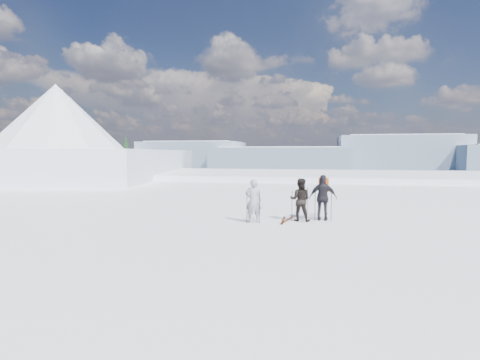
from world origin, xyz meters
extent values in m
plane|color=white|center=(0.00, 60.00, -17.50)|extent=(220.00, 208.01, 71.62)
cube|color=white|center=(0.00, 30.00, -6.50)|extent=(180.00, 16.00, 14.00)
plane|color=#20374B|center=(0.00, 290.00, -30.00)|extent=(820.00, 820.00, 0.00)
cube|color=slate|center=(-280.00, 440.00, -13.00)|extent=(150.00, 80.00, 34.00)
cube|color=white|center=(-280.00, 440.00, 1.00)|extent=(127.50, 70.00, 8.00)
cube|color=slate|center=(-160.00, 470.00, -7.00)|extent=(130.00, 80.00, 46.00)
cube|color=white|center=(-160.00, 470.00, 13.00)|extent=(110.50, 70.00, 8.00)
cube|color=slate|center=(-40.00, 440.00, -11.00)|extent=(160.00, 80.00, 38.00)
cube|color=white|center=(-40.00, 440.00, 5.00)|extent=(136.00, 70.00, 8.00)
cube|color=slate|center=(100.00, 470.00, -4.00)|extent=(140.00, 80.00, 52.00)
cube|color=white|center=(100.00, 470.00, 19.00)|extent=(119.00, 70.00, 8.00)
cube|color=white|center=(-28.00, 28.00, -5.00)|extent=(29.19, 35.68, 16.00)
cone|color=white|center=(-25.00, 22.00, 5.00)|extent=(18.00, 18.00, 9.00)
cone|color=white|center=(-33.00, 32.00, 1.00)|extent=(16.00, 16.00, 8.00)
cube|color=#2D2B28|center=(-22.00, 36.00, -9.00)|extent=(21.55, 17.87, 14.25)
cone|color=black|center=(-20.00, 30.00, -2.50)|extent=(6.16, 6.16, 11.00)
cone|color=black|center=(-22.00, 28.00, -3.50)|extent=(5.04, 5.04, 9.00)
cone|color=black|center=(-19.00, 35.00, -3.00)|extent=(5.60, 5.60, 10.00)
cone|color=black|center=(-18.00, 32.00, -3.00)|extent=(5.60, 5.60, 10.00)
cone|color=black|center=(-24.00, 34.00, -1.50)|extent=(7.28, 7.28, 13.00)
cone|color=black|center=(-25.00, 31.00, -2.50)|extent=(6.16, 6.16, 11.00)
imported|color=gray|center=(-1.95, 2.83, 0.85)|extent=(0.66, 0.47, 1.71)
imported|color=black|center=(-0.18, 3.52, 0.85)|extent=(0.90, 0.73, 1.71)
imported|color=black|center=(0.72, 3.84, 0.92)|extent=(1.11, 0.54, 1.84)
cube|color=#CE4A13|center=(0.74, 4.09, 2.13)|extent=(0.41, 0.25, 0.57)
cylinder|color=black|center=(-2.18, 2.70, 0.63)|extent=(0.02, 0.02, 1.25)
cylinder|color=black|center=(-1.69, 2.77, 0.64)|extent=(0.02, 0.02, 1.27)
cylinder|color=black|center=(-0.50, 3.48, 0.61)|extent=(0.02, 0.02, 1.21)
cylinder|color=black|center=(0.10, 3.45, 0.67)|extent=(0.02, 0.02, 1.35)
cylinder|color=black|center=(0.41, 3.77, 0.59)|extent=(0.02, 0.02, 1.18)
cylinder|color=black|center=(1.04, 3.72, 0.61)|extent=(0.02, 0.02, 1.23)
cube|color=black|center=(-0.84, 3.48, 0.01)|extent=(0.12, 1.70, 0.03)
cube|color=black|center=(-0.70, 3.48, 0.01)|extent=(0.45, 1.68, 0.03)
camera|label=1|loc=(0.36, -11.41, 2.75)|focal=28.00mm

